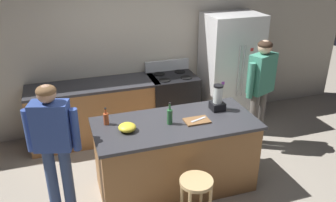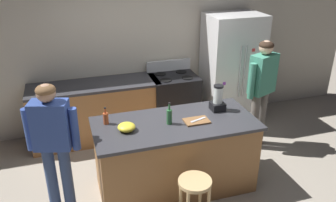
{
  "view_description": "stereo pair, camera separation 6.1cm",
  "coord_description": "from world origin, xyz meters",
  "px_view_note": "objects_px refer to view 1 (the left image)",
  "views": [
    {
      "loc": [
        -1.25,
        -3.48,
        2.9
      ],
      "look_at": [
        0.0,
        0.3,
        1.09
      ],
      "focal_mm": 37.16,
      "sensor_mm": 36.0,
      "label": 1
    },
    {
      "loc": [
        -1.19,
        -3.5,
        2.9
      ],
      "look_at": [
        0.0,
        0.3,
        1.09
      ],
      "focal_mm": 37.16,
      "sensor_mm": 36.0,
      "label": 2
    }
  ],
  "objects_px": {
    "kitchen_island": "(175,155)",
    "mixing_bowl": "(127,127)",
    "person_by_island_left": "(53,138)",
    "bar_stool": "(196,190)",
    "person_by_sink_right": "(261,84)",
    "bottle_cooking_sauce": "(106,118)",
    "refrigerator": "(230,70)",
    "chef_knife": "(198,119)",
    "bottle_olive_oil": "(170,116)",
    "cutting_board": "(197,121)",
    "stove_range": "(172,102)",
    "blender_appliance": "(218,99)"
  },
  "relations": [
    {
      "from": "kitchen_island",
      "to": "mixing_bowl",
      "type": "height_order",
      "value": "mixing_bowl"
    },
    {
      "from": "person_by_island_left",
      "to": "bar_stool",
      "type": "bearing_deg",
      "value": -28.93
    },
    {
      "from": "person_by_sink_right",
      "to": "bottle_cooking_sauce",
      "type": "relative_size",
      "value": 7.77
    },
    {
      "from": "refrigerator",
      "to": "bottle_cooking_sauce",
      "type": "xyz_separation_m",
      "value": [
        -2.3,
        -1.29,
        0.08
      ]
    },
    {
      "from": "kitchen_island",
      "to": "person_by_island_left",
      "type": "xyz_separation_m",
      "value": [
        -1.41,
        0.03,
        0.49
      ]
    },
    {
      "from": "refrigerator",
      "to": "person_by_sink_right",
      "type": "height_order",
      "value": "refrigerator"
    },
    {
      "from": "kitchen_island",
      "to": "mixing_bowl",
      "type": "xyz_separation_m",
      "value": [
        -0.6,
        -0.03,
        0.51
      ]
    },
    {
      "from": "chef_knife",
      "to": "bottle_olive_oil",
      "type": "bearing_deg",
      "value": 153.65
    },
    {
      "from": "mixing_bowl",
      "to": "cutting_board",
      "type": "height_order",
      "value": "mixing_bowl"
    },
    {
      "from": "stove_range",
      "to": "cutting_board",
      "type": "height_order",
      "value": "stove_range"
    },
    {
      "from": "kitchen_island",
      "to": "bar_stool",
      "type": "relative_size",
      "value": 3.17
    },
    {
      "from": "person_by_sink_right",
      "to": "blender_appliance",
      "type": "bearing_deg",
      "value": -154.66
    },
    {
      "from": "person_by_sink_right",
      "to": "person_by_island_left",
      "type": "bearing_deg",
      "value": -169.17
    },
    {
      "from": "bottle_cooking_sauce",
      "to": "person_by_sink_right",
      "type": "bearing_deg",
      "value": 9.37
    },
    {
      "from": "person_by_sink_right",
      "to": "chef_knife",
      "type": "bearing_deg",
      "value": -152.55
    },
    {
      "from": "kitchen_island",
      "to": "mixing_bowl",
      "type": "distance_m",
      "value": 0.79
    },
    {
      "from": "refrigerator",
      "to": "bar_stool",
      "type": "xyz_separation_m",
      "value": [
        -1.52,
        -2.24,
        -0.45
      ]
    },
    {
      "from": "stove_range",
      "to": "refrigerator",
      "type": "bearing_deg",
      "value": -1.38
    },
    {
      "from": "person_by_island_left",
      "to": "blender_appliance",
      "type": "relative_size",
      "value": 4.67
    },
    {
      "from": "kitchen_island",
      "to": "cutting_board",
      "type": "height_order",
      "value": "cutting_board"
    },
    {
      "from": "person_by_island_left",
      "to": "chef_knife",
      "type": "distance_m",
      "value": 1.68
    },
    {
      "from": "bar_stool",
      "to": "cutting_board",
      "type": "distance_m",
      "value": 0.86
    },
    {
      "from": "bar_stool",
      "to": "chef_knife",
      "type": "distance_m",
      "value": 0.87
    },
    {
      "from": "refrigerator",
      "to": "kitchen_island",
      "type": "bearing_deg",
      "value": -134.97
    },
    {
      "from": "bottle_cooking_sauce",
      "to": "chef_knife",
      "type": "height_order",
      "value": "bottle_cooking_sauce"
    },
    {
      "from": "refrigerator",
      "to": "cutting_board",
      "type": "relative_size",
      "value": 6.29
    },
    {
      "from": "stove_range",
      "to": "bottle_cooking_sauce",
      "type": "relative_size",
      "value": 5.19
    },
    {
      "from": "kitchen_island",
      "to": "bottle_cooking_sauce",
      "type": "bearing_deg",
      "value": 165.5
    },
    {
      "from": "refrigerator",
      "to": "blender_appliance",
      "type": "bearing_deg",
      "value": -123.19
    },
    {
      "from": "refrigerator",
      "to": "stove_range",
      "type": "xyz_separation_m",
      "value": [
        -1.02,
        0.02,
        -0.46
      ]
    },
    {
      "from": "person_by_sink_right",
      "to": "bar_stool",
      "type": "height_order",
      "value": "person_by_sink_right"
    },
    {
      "from": "refrigerator",
      "to": "mixing_bowl",
      "type": "bearing_deg",
      "value": -143.91
    },
    {
      "from": "blender_appliance",
      "to": "chef_knife",
      "type": "distance_m",
      "value": 0.44
    },
    {
      "from": "person_by_island_left",
      "to": "bar_stool",
      "type": "height_order",
      "value": "person_by_island_left"
    },
    {
      "from": "kitchen_island",
      "to": "refrigerator",
      "type": "relative_size",
      "value": 1.05
    },
    {
      "from": "kitchen_island",
      "to": "cutting_board",
      "type": "relative_size",
      "value": 6.59
    },
    {
      "from": "stove_range",
      "to": "person_by_sink_right",
      "type": "relative_size",
      "value": 0.67
    },
    {
      "from": "kitchen_island",
      "to": "person_by_sink_right",
      "type": "xyz_separation_m",
      "value": [
        1.53,
        0.59,
        0.55
      ]
    },
    {
      "from": "bottle_cooking_sauce",
      "to": "bottle_olive_oil",
      "type": "height_order",
      "value": "bottle_olive_oil"
    },
    {
      "from": "refrigerator",
      "to": "person_by_sink_right",
      "type": "distance_m",
      "value": 0.91
    },
    {
      "from": "cutting_board",
      "to": "stove_range",
      "type": "bearing_deg",
      "value": 81.75
    },
    {
      "from": "person_by_sink_right",
      "to": "bottle_olive_oil",
      "type": "xyz_separation_m",
      "value": [
        -1.61,
        -0.61,
        0.02
      ]
    },
    {
      "from": "person_by_island_left",
      "to": "bottle_cooking_sauce",
      "type": "relative_size",
      "value": 7.35
    },
    {
      "from": "kitchen_island",
      "to": "person_by_sink_right",
      "type": "bearing_deg",
      "value": 21.17
    },
    {
      "from": "refrigerator",
      "to": "bar_stool",
      "type": "height_order",
      "value": "refrigerator"
    },
    {
      "from": "person_by_sink_right",
      "to": "kitchen_island",
      "type": "bearing_deg",
      "value": -158.83
    },
    {
      "from": "person_by_island_left",
      "to": "blender_appliance",
      "type": "distance_m",
      "value": 2.04
    },
    {
      "from": "mixing_bowl",
      "to": "cutting_board",
      "type": "bearing_deg",
      "value": -2.27
    },
    {
      "from": "kitchen_island",
      "to": "chef_knife",
      "type": "xyz_separation_m",
      "value": [
        0.27,
        -0.06,
        0.49
      ]
    },
    {
      "from": "stove_range",
      "to": "bottle_cooking_sauce",
      "type": "xyz_separation_m",
      "value": [
        -1.28,
        -1.32,
        0.54
      ]
    }
  ]
}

